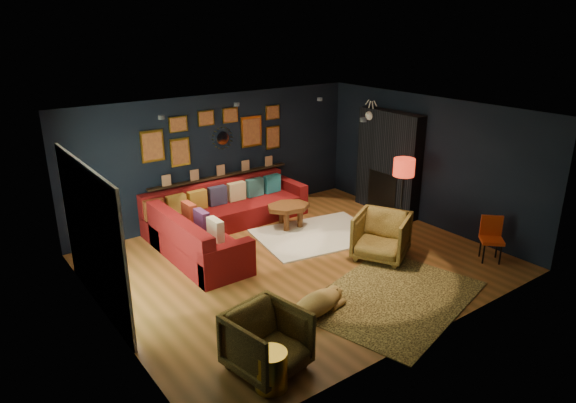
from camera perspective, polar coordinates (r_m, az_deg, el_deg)
floor at (r=9.00m, az=1.20°, el=-6.80°), size 6.50×6.50×0.00m
room_walls at (r=8.41m, az=1.28°, el=2.96°), size 6.50×6.50×6.50m
sectional at (r=9.96m, az=-7.96°, el=-2.26°), size 3.41×2.69×0.86m
ledge at (r=10.76m, az=-7.48°, el=2.82°), size 3.20×0.12×0.04m
gallery_wall at (r=10.56m, az=-7.85°, el=7.47°), size 3.15×0.04×1.02m
sunburst_mirror at (r=10.64m, az=-7.30°, el=6.99°), size 0.47×0.16×0.47m
fireplace at (r=11.23m, az=11.05°, el=3.88°), size 0.31×1.60×2.20m
deer_head at (r=11.37m, az=9.70°, el=9.49°), size 0.50×0.28×0.45m
sliding_door at (r=7.75m, az=-20.89°, el=-3.78°), size 0.06×2.80×2.20m
ceiling_spots at (r=8.82m, az=-1.89°, el=10.20°), size 3.30×2.50×0.06m
shag_rug at (r=10.07m, az=3.24°, el=-3.74°), size 2.52×2.01×0.03m
leopard_rug at (r=8.10m, az=11.58°, el=-10.40°), size 3.11×2.56×0.02m
coffee_table at (r=10.31m, az=0.06°, el=-0.86°), size 1.02×0.84×0.46m
pouf at (r=9.52m, az=-9.97°, el=-4.19°), size 0.54×0.54×0.36m
armchair_left at (r=6.31m, az=-2.36°, el=-14.97°), size 0.96×0.92×0.86m
armchair_right at (r=9.14m, az=10.35°, el=-3.57°), size 1.15×1.17×0.91m
gold_stool at (r=6.16m, az=-1.90°, el=-18.19°), size 0.38×0.38×0.48m
orange_chair at (r=9.62m, az=21.67°, el=-3.47°), size 0.52×0.52×0.79m
floor_lamp at (r=10.14m, az=12.74°, el=3.33°), size 0.41×0.41×1.48m
dog at (r=7.46m, az=3.17°, el=-10.93°), size 1.40×0.89×0.41m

